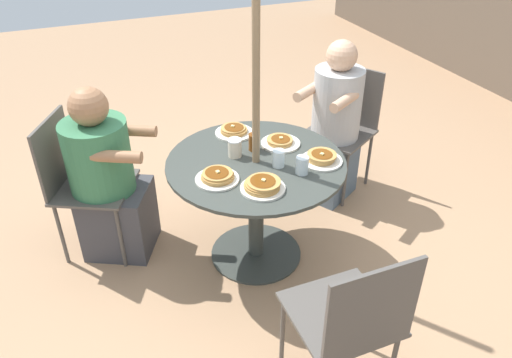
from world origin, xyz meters
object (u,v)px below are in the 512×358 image
(pancake_plate_a, at_px, (217,177))
(diner_north, at_px, (108,183))
(drinking_glass_b, at_px, (302,165))
(drinking_glass_a, at_px, (279,158))
(patio_chair_north, at_px, (79,177))
(patio_chair_east, at_px, (352,318))
(pancake_plate_c, at_px, (263,186))
(pancake_plate_e, at_px, (321,158))
(pancake_plate_b, at_px, (234,131))
(patio_table, at_px, (256,186))
(pancake_plate_d, at_px, (280,142))
(patio_chair_south, at_px, (345,121))
(syrup_bottle, at_px, (254,141))
(diner_south, at_px, (333,129))
(coffee_cup, at_px, (235,148))

(pancake_plate_a, bearing_deg, diner_north, -134.23)
(pancake_plate_a, height_order, drinking_glass_b, drinking_glass_b)
(drinking_glass_a, xyz_separation_m, drinking_glass_b, (0.12, 0.09, 0.00))
(patio_chair_north, distance_m, patio_chair_east, 1.88)
(drinking_glass_b, bearing_deg, pancake_plate_c, -75.76)
(diner_north, xyz_separation_m, pancake_plate_e, (0.57, 1.17, 0.23))
(diner_north, distance_m, pancake_plate_b, 0.85)
(patio_table, relative_size, pancake_plate_d, 4.34)
(drinking_glass_b, bearing_deg, patio_chair_south, 135.64)
(diner_north, distance_m, patio_chair_south, 1.78)
(patio_chair_east, bearing_deg, drinking_glass_a, 84.39)
(patio_chair_south, relative_size, pancake_plate_e, 3.79)
(pancake_plate_c, bearing_deg, syrup_bottle, 163.75)
(patio_chair_north, height_order, patio_chair_south, same)
(patio_chair_south, distance_m, drinking_glass_b, 1.11)
(pancake_plate_c, height_order, pancake_plate_e, pancake_plate_c)
(pancake_plate_a, bearing_deg, pancake_plate_d, 116.13)
(diner_south, bearing_deg, pancake_plate_d, 89.70)
(pancake_plate_d, distance_m, drinking_glass_a, 0.26)
(coffee_cup, bearing_deg, patio_chair_north, -114.59)
(pancake_plate_a, distance_m, pancake_plate_e, 0.62)
(pancake_plate_b, relative_size, pancake_plate_d, 1.00)
(patio_table, xyz_separation_m, pancake_plate_a, (0.11, -0.27, 0.20))
(patio_chair_south, relative_size, drinking_glass_b, 9.03)
(patio_chair_east, xyz_separation_m, syrup_bottle, (-1.23, 0.05, 0.24))
(diner_south, distance_m, drinking_glass_b, 0.95)
(diner_north, xyz_separation_m, diner_south, (-0.05, 1.62, 0.04))
(coffee_cup, bearing_deg, pancake_plate_e, 60.64)
(patio_table, height_order, diner_south, diner_south)
(patio_chair_east, bearing_deg, pancake_plate_d, 80.14)
(patio_chair_east, height_order, pancake_plate_d, patio_chair_east)
(patio_chair_south, relative_size, coffee_cup, 8.37)
(pancake_plate_c, distance_m, drinking_glass_b, 0.28)
(coffee_cup, height_order, drinking_glass_b, coffee_cup)
(diner_south, distance_m, pancake_plate_b, 0.83)
(diner_south, xyz_separation_m, pancake_plate_a, (0.58, -1.07, 0.19))
(patio_table, xyz_separation_m, patio_chair_north, (-0.51, -0.98, 0.00))
(drinking_glass_a, bearing_deg, pancake_plate_d, 153.07)
(drinking_glass_b, bearing_deg, pancake_plate_a, -103.41)
(patio_chair_south, bearing_deg, pancake_plate_e, 109.22)
(patio_chair_south, xyz_separation_m, pancake_plate_d, (0.43, -0.74, 0.19))
(diner_north, height_order, pancake_plate_c, diner_north)
(pancake_plate_e, xyz_separation_m, drinking_glass_a, (-0.05, -0.25, 0.03))
(pancake_plate_d, distance_m, syrup_bottle, 0.18)
(drinking_glass_b, bearing_deg, diner_north, -122.51)
(patio_chair_east, relative_size, pancake_plate_d, 3.79)
(diner_south, height_order, drinking_glass_a, diner_south)
(diner_south, bearing_deg, drinking_glass_a, 98.62)
(diner_north, relative_size, coffee_cup, 10.28)
(patio_table, xyz_separation_m, drinking_glass_b, (0.22, 0.19, 0.23))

